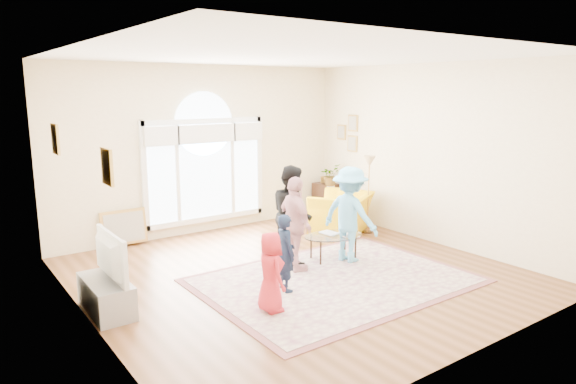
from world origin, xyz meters
TOP-DOWN VIEW (x-y plane):
  - ground at (0.00, 0.00)m, footprint 6.00×6.00m
  - room_shell at (0.01, 2.83)m, footprint 6.00×6.00m
  - area_rug at (0.27, -0.56)m, footprint 3.60×2.60m
  - rug_border at (0.27, -0.56)m, footprint 3.80×2.80m
  - tv_console at (-2.75, 0.30)m, footprint 0.45×1.00m
  - television at (-2.74, 0.30)m, footprint 0.17×1.03m
  - coffee_table at (0.86, 0.17)m, footprint 1.10×0.84m
  - armchair at (2.08, 1.35)m, footprint 1.54×1.48m
  - side_cabinet at (2.78, 2.67)m, footprint 0.40×0.50m
  - floor_lamp at (2.47, 1.02)m, footprint 0.28×0.28m
  - plant_pedestal at (2.70, 2.42)m, footprint 0.20×0.20m
  - potted_plant at (2.70, 2.42)m, footprint 0.51×0.48m
  - leaning_picture at (-1.66, 2.90)m, footprint 0.80×0.14m
  - child_red at (-1.09, -0.90)m, footprint 0.38×0.53m
  - child_navy at (-0.55, -0.46)m, footprint 0.33×0.43m
  - child_black at (0.25, 0.49)m, footprint 0.78×0.89m
  - child_pink at (0.04, 0.11)m, footprint 0.45×0.88m
  - child_blue at (1.01, -0.04)m, footprint 0.77×1.09m

SIDE VIEW (x-z plane):
  - ground at x=0.00m, z-range 0.00..0.00m
  - leaning_picture at x=-1.66m, z-range -0.31..0.31m
  - rug_border at x=0.27m, z-range 0.00..0.01m
  - area_rug at x=0.27m, z-range 0.00..0.02m
  - tv_console at x=-2.75m, z-range 0.00..0.42m
  - side_cabinet at x=2.78m, z-range 0.00..0.70m
  - plant_pedestal at x=2.70m, z-range 0.00..0.70m
  - armchair at x=2.08m, z-range 0.00..0.76m
  - coffee_table at x=0.86m, z-range 0.13..0.67m
  - child_red at x=-1.09m, z-range 0.02..1.03m
  - child_navy at x=-0.55m, z-range 0.02..1.09m
  - television at x=-2.74m, z-range 0.42..1.01m
  - child_pink at x=0.04m, z-range 0.02..1.47m
  - child_blue at x=1.01m, z-range 0.02..1.55m
  - child_black at x=0.25m, z-range 0.02..1.58m
  - potted_plant at x=2.70m, z-range 0.70..1.16m
  - floor_lamp at x=2.47m, z-range 0.53..2.04m
  - room_shell at x=0.01m, z-range -1.43..4.57m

